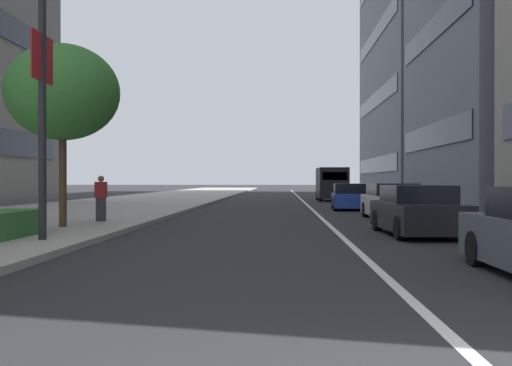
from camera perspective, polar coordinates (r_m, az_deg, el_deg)
sidewalk_right_plaza at (r=34.96m, az=-13.39°, el=-2.12°), size 160.00×10.11×0.15m
lane_centre_stripe at (r=38.69m, az=4.75°, el=-1.99°), size 110.00×0.16×0.01m
car_far_down_avenue at (r=17.43m, az=14.87°, el=-2.61°), size 4.53×1.99×1.38m
car_mid_block_traffic at (r=24.23m, az=12.65°, el=-1.76°), size 4.46×1.92×1.40m
car_lead_in_lane at (r=31.86m, az=8.83°, el=-1.34°), size 4.44×2.04×1.35m
delivery_van_ahead at (r=45.64m, az=7.11°, el=-0.01°), size 5.10×2.15×2.44m
street_lamp_with_banners at (r=15.16m, az=-18.27°, el=14.20°), size 1.26×2.29×8.53m
street_tree_mid_sidewalk at (r=18.90m, az=-17.65°, el=8.07°), size 3.31×3.31×5.36m
pedestrian_on_plaza at (r=21.00m, az=-14.32°, el=-1.41°), size 0.33×0.44×1.53m
office_tower_mid_left at (r=67.65m, az=20.33°, el=15.41°), size 25.46×21.07×38.44m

